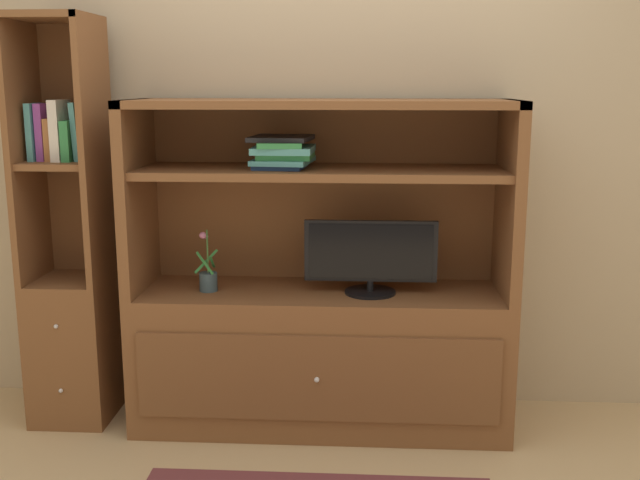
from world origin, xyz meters
name	(u,v)px	position (x,y,z in m)	size (l,w,h in m)	color
ground_plane	(315,461)	(0.00, 0.00, 0.00)	(8.00, 8.00, 0.00)	tan
painted_rear_wall	(325,123)	(0.00, 0.75, 1.40)	(6.00, 0.10, 2.80)	tan
media_console	(321,323)	(0.00, 0.41, 0.49)	(1.74, 0.55, 1.52)	brown
tv_monitor	(371,256)	(0.23, 0.37, 0.82)	(0.60, 0.23, 0.34)	black
potted_plant	(208,278)	(-0.52, 0.36, 0.71)	(0.10, 0.11, 0.29)	#384C56
magazine_stack	(283,152)	(-0.17, 0.40, 1.29)	(0.29, 0.35, 0.14)	#2D519E
bookshelf_tall	(71,286)	(-1.19, 0.41, 0.65)	(0.36, 0.40, 1.89)	brown
upright_book_row	(57,134)	(-1.20, 0.40, 1.37)	(0.23, 0.18, 0.27)	teal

